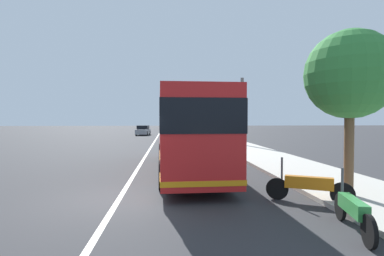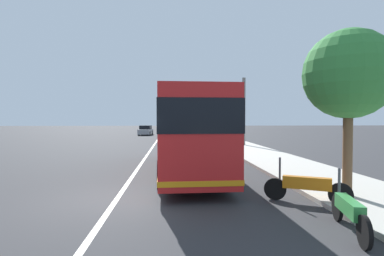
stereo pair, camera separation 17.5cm
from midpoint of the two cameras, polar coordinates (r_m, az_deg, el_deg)
name	(u,v)px [view 1 (the left image)]	position (r m, az deg, el deg)	size (l,w,h in m)	color
ground_plane	(119,199)	(9.58, -14.13, -12.90)	(220.00, 220.00, 0.00)	#2D2D30
sidewalk_curb	(262,155)	(20.20, 12.83, -5.04)	(110.00, 3.60, 0.14)	#B2ADA3
lane_divider_line	(145,158)	(19.36, -9.18, -5.51)	(110.00, 0.16, 0.01)	silver
coach_bus	(186,129)	(14.02, -1.49, -0.10)	(11.47, 2.79, 3.44)	red
motorcycle_angled	(353,210)	(7.42, 27.41, -13.60)	(2.19, 0.59, 1.26)	black
motorcycle_mid_row	(308,186)	(9.44, 20.55, -10.15)	(1.15, 2.19, 1.27)	black
car_oncoming	(176,135)	(32.40, -3.22, -1.34)	(4.27, 2.13, 1.51)	red
car_far_distant	(143,130)	(47.23, -9.29, -0.46)	(4.71, 2.06, 1.50)	gray
car_ahead_same_lane	(173,133)	(39.44, -3.70, -0.89)	(4.71, 1.84, 1.46)	gray
car_side_street	(173,129)	(57.99, -3.74, -0.11)	(3.97, 2.04, 1.39)	black
roadside_tree_near_camera	(350,75)	(10.19, 27.17, 8.83)	(2.63, 2.63, 5.05)	brown
utility_pole	(242,112)	(27.39, 9.22, 2.97)	(0.29, 0.29, 6.11)	slate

